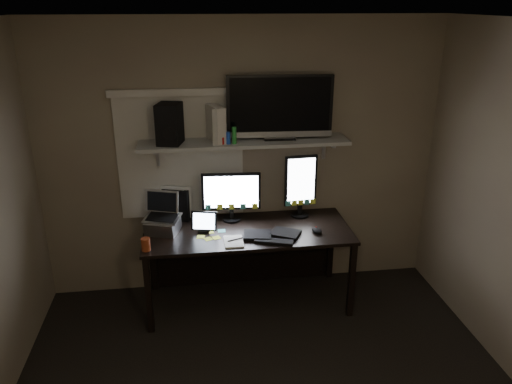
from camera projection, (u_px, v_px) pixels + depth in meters
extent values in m
plane|color=silver|center=(281.00, 24.00, 2.40)|extent=(3.60, 3.60, 0.00)
plane|color=#6C5C4E|center=(242.00, 160.00, 4.52)|extent=(3.60, 0.00, 3.60)
cube|color=silver|center=(181.00, 158.00, 4.42)|extent=(1.10, 0.02, 1.10)
cube|color=black|center=(248.00, 231.00, 4.36)|extent=(1.80, 0.75, 0.03)
cube|color=black|center=(243.00, 249.00, 4.82)|extent=(1.80, 0.02, 0.70)
cube|color=black|center=(149.00, 295.00, 4.08)|extent=(0.05, 0.05, 0.70)
cube|color=black|center=(351.00, 280.00, 4.29)|extent=(0.05, 0.05, 0.70)
cube|color=black|center=(153.00, 256.00, 4.70)|extent=(0.05, 0.05, 0.70)
cube|color=black|center=(330.00, 245.00, 4.91)|extent=(0.05, 0.05, 0.70)
cube|color=#A2A29D|center=(244.00, 142.00, 4.28)|extent=(1.80, 0.35, 0.03)
cube|color=black|center=(231.00, 197.00, 4.46)|extent=(0.53, 0.09, 0.46)
cube|color=black|center=(301.00, 186.00, 4.53)|extent=(0.30, 0.08, 0.59)
cube|color=black|center=(272.00, 234.00, 4.24)|extent=(0.52, 0.34, 0.03)
ellipsoid|color=black|center=(317.00, 230.00, 4.30)|extent=(0.10, 0.13, 0.04)
cube|color=silver|center=(234.00, 242.00, 4.13)|extent=(0.16, 0.22, 0.01)
cube|color=black|center=(204.00, 222.00, 4.28)|extent=(0.24, 0.14, 0.19)
cube|color=black|center=(177.00, 203.00, 4.52)|extent=(0.27, 0.19, 0.31)
cube|color=#AAABAF|center=(162.00, 214.00, 4.25)|extent=(0.36, 0.33, 0.34)
cylinder|color=#95381B|center=(146.00, 244.00, 3.98)|extent=(0.09, 0.09, 0.11)
cube|color=black|center=(280.00, 108.00, 4.24)|extent=(0.91, 0.21, 0.54)
cube|color=beige|center=(216.00, 124.00, 4.20)|extent=(0.16, 0.27, 0.30)
cube|color=black|center=(170.00, 124.00, 4.12)|extent=(0.24, 0.27, 0.34)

